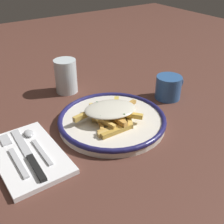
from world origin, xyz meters
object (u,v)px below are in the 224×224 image
napkin (28,156)px  coffee_mug (169,87)px  plate (112,120)px  fork (13,154)px  knife (30,157)px  spoon (34,140)px  fries_heap (111,113)px  water_glass (66,76)px

napkin → coffee_mug: bearing=4.4°
plate → fork: size_ratio=1.65×
fork → coffee_mug: coffee_mug is taller
knife → coffee_mug: (0.47, 0.06, 0.02)m
plate → spoon: size_ratio=1.90×
fork → fries_heap: bearing=-1.9°
napkin → spoon: spoon is taller
knife → spoon: bearing=62.2°
knife → spoon: (0.03, 0.05, 0.00)m
water_glass → fork: bearing=-136.1°
plate → water_glass: (-0.01, 0.25, 0.04)m
knife → fries_heap: bearing=5.6°
napkin → spoon: (0.03, 0.03, 0.01)m
coffee_mug → knife: bearing=-173.3°
plate → fries_heap: 0.03m
fork → coffee_mug: size_ratio=1.70×
napkin → knife: (-0.00, -0.02, 0.01)m
plate → knife: bearing=-173.8°
plate → spoon: 0.21m
water_glass → knife: bearing=-129.4°
knife → water_glass: 0.36m
fries_heap → napkin: bearing=-179.1°
napkin → knife: 0.02m
knife → water_glass: bearing=50.6°
plate → spoon: (-0.21, 0.03, 0.00)m
plate → coffee_mug: size_ratio=2.80×
coffee_mug → fork: bearing=-177.2°
plate → fries_heap: size_ratio=1.48×
knife → napkin: bearing=88.3°
coffee_mug → plate: bearing=-172.8°
spoon → plate: bearing=-7.7°
spoon → coffee_mug: bearing=0.2°
napkin → knife: knife is taller
fries_heap → coffee_mug: (0.24, 0.03, -0.00)m
fries_heap → knife: fries_heap is taller
napkin → fork: bearing=156.4°
napkin → spoon: bearing=51.4°
plate → knife: 0.24m
fork → spoon: spoon is taller
spoon → water_glass: (0.20, 0.22, 0.04)m
fries_heap → fork: 0.26m
knife → water_glass: size_ratio=1.94×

